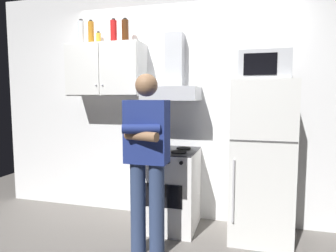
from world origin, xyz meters
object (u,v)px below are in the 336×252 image
object	(u,v)px
microwave	(264,66)
bottle_soda_red	(114,32)
stove_oven	(170,188)
range_hood	(173,82)
bottle_liquor_amber	(91,33)
bottle_vodka_clear	(81,33)
bottle_spice_jar	(98,38)
refrigerator	(261,161)
upper_cabinet	(106,70)
bottle_rum_dark	(125,31)
person_standing	(147,157)

from	to	relation	value
microwave	bottle_soda_red	bearing A→B (deg)	176.66
stove_oven	range_hood	distance (m)	1.17
range_hood	bottle_liquor_amber	xyz separation A→B (m)	(-0.99, 0.00, 0.59)
bottle_liquor_amber	bottle_vodka_clear	distance (m)	0.15
bottle_vodka_clear	bottle_spice_jar	xyz separation A→B (m)	(0.25, -0.05, -0.08)
refrigerator	bottle_vodka_clear	bearing A→B (deg)	175.80
stove_oven	microwave	xyz separation A→B (m)	(0.95, 0.02, 1.31)
upper_cabinet	range_hood	size ratio (longest dim) A/B	1.20
bottle_rum_dark	bottle_vodka_clear	bearing A→B (deg)	177.83
range_hood	refrigerator	bearing A→B (deg)	-7.55
bottle_liquor_amber	range_hood	bearing A→B (deg)	-0.04
refrigerator	person_standing	world-z (taller)	person_standing
microwave	bottle_rum_dark	size ratio (longest dim) A/B	1.73
microwave	bottle_liquor_amber	xyz separation A→B (m)	(-1.94, 0.11, 0.45)
range_hood	upper_cabinet	bearing A→B (deg)	-179.91
stove_oven	bottle_soda_red	size ratio (longest dim) A/B	3.17
refrigerator	bottle_vodka_clear	xyz separation A→B (m)	(-2.09, 0.15, 1.40)
stove_oven	bottle_soda_red	xyz separation A→B (m)	(-0.69, 0.12, 1.75)
bottle_soda_red	bottle_rum_dark	xyz separation A→B (m)	(0.14, 0.02, 0.00)
microwave	bottle_rum_dark	distance (m)	1.58
stove_oven	person_standing	size ratio (longest dim) A/B	0.53
stove_oven	refrigerator	size ratio (longest dim) A/B	0.55
refrigerator	bottle_spice_jar	bearing A→B (deg)	176.82
bottle_vodka_clear	stove_oven	bearing A→B (deg)	-7.71
upper_cabinet	bottle_spice_jar	xyz separation A→B (m)	(-0.08, -0.02, 0.36)
bottle_spice_jar	bottle_rum_dark	distance (m)	0.33
stove_oven	microwave	distance (m)	1.62
microwave	bottle_soda_red	world-z (taller)	bottle_soda_red
refrigerator	bottle_rum_dark	xyz separation A→B (m)	(-1.51, 0.13, 1.38)
upper_cabinet	bottle_spice_jar	distance (m)	0.37
refrigerator	bottle_spice_jar	xyz separation A→B (m)	(-1.83, 0.10, 1.31)
microwave	person_standing	bearing A→B (deg)	-148.00
microwave	stove_oven	bearing A→B (deg)	-178.85
stove_oven	upper_cabinet	bearing A→B (deg)	171.10
microwave	bottle_soda_red	xyz separation A→B (m)	(-1.64, 0.10, 0.44)
upper_cabinet	bottle_rum_dark	size ratio (longest dim) A/B	3.25
upper_cabinet	stove_oven	xyz separation A→B (m)	(0.80, -0.13, -1.32)
bottle_spice_jar	stove_oven	bearing A→B (deg)	-6.63
upper_cabinet	bottle_liquor_amber	bearing A→B (deg)	179.41
stove_oven	person_standing	world-z (taller)	person_standing
refrigerator	stove_oven	bearing A→B (deg)	-179.96
stove_oven	range_hood	world-z (taller)	range_hood
refrigerator	bottle_spice_jar	world-z (taller)	bottle_spice_jar
microwave	person_standing	world-z (taller)	microwave
refrigerator	bottle_liquor_amber	xyz separation A→B (m)	(-1.94, 0.13, 1.39)
bottle_soda_red	bottle_spice_jar	size ratio (longest dim) A/B	1.95
range_hood	microwave	bearing A→B (deg)	-6.46
stove_oven	bottle_spice_jar	size ratio (longest dim) A/B	6.17
upper_cabinet	bottle_vodka_clear	distance (m)	0.56
refrigerator	bottle_liquor_amber	world-z (taller)	bottle_liquor_amber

